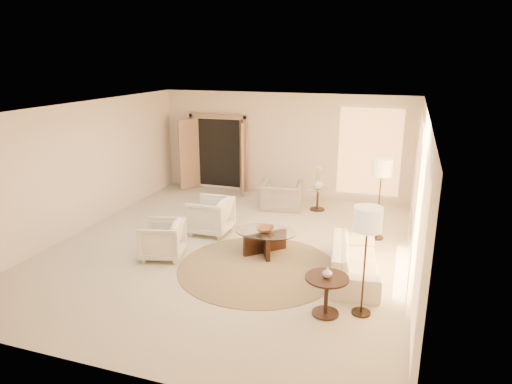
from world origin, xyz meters
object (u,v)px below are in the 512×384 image
(sofa, at_px, (354,260))
(bowl, at_px, (265,229))
(coffee_table, at_px, (265,239))
(side_vase, at_px, (318,184))
(side_table, at_px, (318,197))
(end_vase, at_px, (327,273))
(end_table, at_px, (327,289))
(floor_lamp_far, at_px, (368,224))
(armchair_left, at_px, (210,214))
(floor_lamp_near, at_px, (382,171))
(accent_chair, at_px, (282,191))
(armchair_right, at_px, (162,238))

(sofa, xyz_separation_m, bowl, (-1.78, 0.43, 0.20))
(coffee_table, distance_m, side_vase, 2.98)
(side_table, xyz_separation_m, end_vase, (1.07, -4.78, 0.35))
(end_table, height_order, floor_lamp_far, floor_lamp_far)
(end_vase, bearing_deg, coffee_table, 129.61)
(sofa, height_order, side_vase, side_vase)
(end_vase, xyz_separation_m, side_vase, (-1.07, 4.78, -0.01))
(side_table, bearing_deg, sofa, -68.65)
(armchair_left, bearing_deg, bowl, 65.75)
(side_table, xyz_separation_m, side_vase, (0.00, 0.00, 0.34))
(floor_lamp_near, bearing_deg, bowl, -144.31)
(accent_chair, bearing_deg, side_vase, -176.76)
(coffee_table, relative_size, side_table, 2.52)
(sofa, relative_size, end_vase, 13.26)
(side_table, bearing_deg, floor_lamp_near, -43.02)
(end_table, bearing_deg, end_vase, 0.00)
(armchair_left, xyz_separation_m, bowl, (1.45, -0.64, 0.06))
(sofa, distance_m, side_vase, 3.61)
(end_vase, bearing_deg, floor_lamp_near, 81.46)
(floor_lamp_near, bearing_deg, accent_chair, 152.61)
(coffee_table, distance_m, bowl, 0.21)
(end_table, relative_size, end_vase, 4.25)
(bowl, relative_size, end_vase, 2.28)
(bowl, bearing_deg, side_vase, 80.90)
(coffee_table, height_order, end_vase, end_vase)
(armchair_left, bearing_deg, end_vase, 49.70)
(armchair_left, relative_size, end_vase, 5.65)
(side_table, bearing_deg, accent_chair, -168.01)
(accent_chair, xyz_separation_m, end_vase, (1.96, -4.59, 0.23))
(floor_lamp_near, bearing_deg, coffee_table, -144.31)
(armchair_left, distance_m, end_table, 3.89)
(armchair_left, height_order, bowl, armchair_left)
(side_table, bearing_deg, end_table, -77.40)
(armchair_left, relative_size, coffee_table, 0.61)
(armchair_left, bearing_deg, sofa, 71.26)
(sofa, height_order, floor_lamp_far, floor_lamp_far)
(sofa, relative_size, armchair_right, 2.57)
(bowl, bearing_deg, accent_chair, 98.78)
(end_table, bearing_deg, bowl, 129.61)
(side_table, relative_size, floor_lamp_near, 0.32)
(side_table, relative_size, floor_lamp_far, 0.33)
(side_vase, bearing_deg, armchair_right, -121.51)
(accent_chair, height_order, floor_lamp_near, floor_lamp_near)
(armchair_left, bearing_deg, end_table, 49.70)
(end_vase, bearing_deg, armchair_right, 162.68)
(bowl, relative_size, side_vase, 1.47)
(sofa, distance_m, armchair_right, 3.62)
(armchair_left, height_order, end_table, armchair_left)
(coffee_table, xyz_separation_m, side_table, (0.47, 2.92, 0.06))
(side_table, bearing_deg, armchair_right, -121.51)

